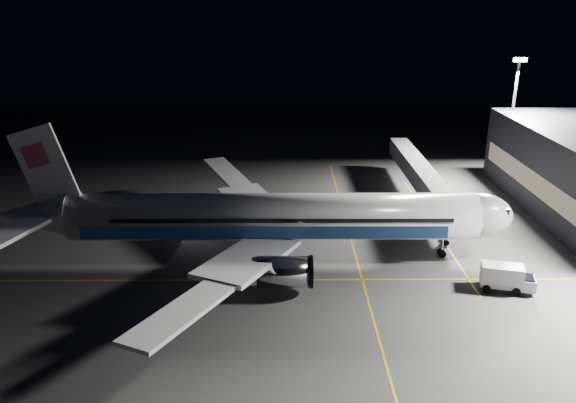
% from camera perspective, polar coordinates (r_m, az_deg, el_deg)
% --- Properties ---
extents(ground, '(200.00, 200.00, 0.00)m').
position_cam_1_polar(ground, '(68.80, -1.45, -5.64)').
color(ground, '#4C4C4F').
rests_on(ground, ground).
extents(guide_line_main, '(0.25, 80.00, 0.01)m').
position_cam_1_polar(guide_line_main, '(69.34, 6.88, -5.57)').
color(guide_line_main, gold).
rests_on(guide_line_main, ground).
extents(guide_line_cross, '(70.00, 0.25, 0.01)m').
position_cam_1_polar(guide_line_cross, '(63.44, -1.53, -7.97)').
color(guide_line_cross, gold).
rests_on(guide_line_cross, ground).
extents(guide_line_side, '(0.25, 40.00, 0.01)m').
position_cam_1_polar(guide_line_side, '(80.64, 14.52, -2.35)').
color(guide_line_side, gold).
rests_on(guide_line_side, ground).
extents(airliner, '(61.48, 54.22, 16.64)m').
position_cam_1_polar(airliner, '(66.77, -2.41, -1.64)').
color(airliner, silver).
rests_on(airliner, ground).
extents(jet_bridge, '(3.60, 34.40, 6.30)m').
position_cam_1_polar(jet_bridge, '(86.48, 13.48, 2.48)').
color(jet_bridge, '#B2B2B7').
rests_on(jet_bridge, ground).
extents(floodlight_mast_north, '(2.40, 0.68, 20.70)m').
position_cam_1_polar(floodlight_mast_north, '(103.19, 21.90, 8.83)').
color(floodlight_mast_north, '#59595E').
rests_on(floodlight_mast_north, ground).
extents(service_truck, '(5.95, 3.52, 2.86)m').
position_cam_1_polar(service_truck, '(65.13, 21.33, -7.17)').
color(service_truck, silver).
rests_on(service_truck, ground).
extents(baggage_tug, '(2.78, 2.51, 1.67)m').
position_cam_1_polar(baggage_tug, '(80.17, -9.68, -1.52)').
color(baggage_tug, black).
rests_on(baggage_tug, ground).
extents(safety_cone_a, '(0.36, 0.36, 0.54)m').
position_cam_1_polar(safety_cone_a, '(74.54, -3.97, -3.37)').
color(safety_cone_a, '#D85009').
rests_on(safety_cone_a, ground).
extents(safety_cone_b, '(0.36, 0.36, 0.54)m').
position_cam_1_polar(safety_cone_b, '(79.41, 3.02, -1.85)').
color(safety_cone_b, '#D85009').
rests_on(safety_cone_b, ground).
extents(safety_cone_c, '(0.35, 0.35, 0.53)m').
position_cam_1_polar(safety_cone_c, '(74.56, -0.05, -3.32)').
color(safety_cone_c, '#D85009').
rests_on(safety_cone_c, ground).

